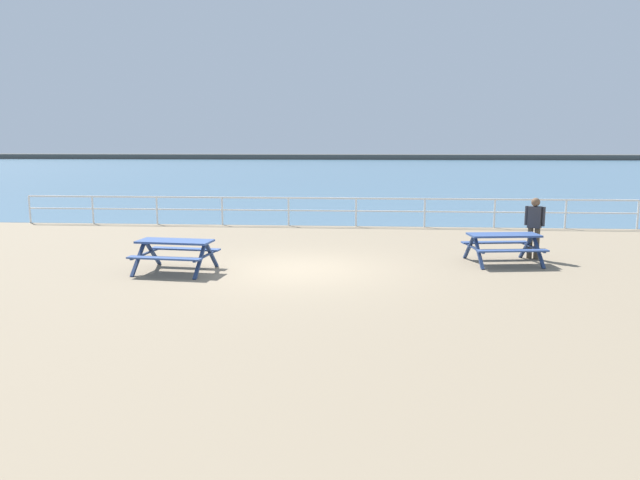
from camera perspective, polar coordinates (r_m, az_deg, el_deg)
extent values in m
cube|color=gray|center=(14.77, -1.96, -3.21)|extent=(30.00, 24.00, 0.20)
cube|color=#476B84|center=(67.17, 2.99, 6.75)|extent=(142.00, 90.00, 0.01)
cube|color=#4C4C47|center=(110.13, 3.54, 7.79)|extent=(142.00, 6.00, 1.80)
cube|color=white|center=(22.23, 0.21, 4.06)|extent=(23.00, 0.06, 0.06)
cube|color=white|center=(22.28, 0.21, 2.85)|extent=(23.00, 0.05, 0.05)
cylinder|color=white|center=(25.80, -26.22, 2.66)|extent=(0.07, 0.07, 1.05)
cylinder|color=white|center=(24.60, -21.08, 2.72)|extent=(0.07, 0.07, 1.05)
cylinder|color=white|center=(23.62, -15.46, 2.76)|extent=(0.07, 0.07, 1.05)
cylinder|color=white|center=(22.88, -9.42, 2.77)|extent=(0.07, 0.07, 1.05)
cylinder|color=white|center=(22.41, -3.06, 2.74)|extent=(0.07, 0.07, 1.05)
cylinder|color=white|center=(22.23, 3.50, 2.68)|extent=(0.07, 0.07, 1.05)
cylinder|color=white|center=(22.34, 10.07, 2.59)|extent=(0.07, 0.07, 1.05)
cylinder|color=white|center=(22.74, 16.50, 2.46)|extent=(0.07, 0.07, 1.05)
cylinder|color=white|center=(23.41, 22.62, 2.31)|extent=(0.07, 0.07, 1.05)
cylinder|color=white|center=(24.34, 28.35, 2.15)|extent=(0.07, 0.07, 1.05)
cube|color=#334C84|center=(16.05, 17.33, 0.47)|extent=(1.88, 0.95, 0.05)
cube|color=#334C84|center=(16.66, 16.52, -0.22)|extent=(1.82, 0.51, 0.04)
cube|color=#334C84|center=(15.53, 18.09, -0.98)|extent=(1.82, 0.51, 0.04)
cube|color=navy|center=(16.74, 19.30, -0.58)|extent=(0.19, 0.80, 0.79)
cube|color=navy|center=(16.06, 20.34, -1.04)|extent=(0.19, 0.80, 0.79)
cube|color=navy|center=(16.39, 19.82, -0.65)|extent=(0.27, 1.49, 0.04)
cube|color=navy|center=(16.19, 14.22, -0.66)|extent=(0.19, 0.80, 0.79)
cube|color=navy|center=(15.49, 15.06, -1.14)|extent=(0.19, 0.80, 0.79)
cube|color=navy|center=(15.84, 14.64, -0.74)|extent=(0.27, 1.49, 0.04)
cube|color=#334C84|center=(14.76, -13.84, -0.13)|extent=(1.86, 0.88, 0.05)
cube|color=#334C84|center=(15.37, -12.86, -0.85)|extent=(1.82, 0.44, 0.04)
cube|color=#334C84|center=(14.26, -14.80, -1.72)|extent=(1.82, 0.44, 0.04)
cube|color=navy|center=(14.87, -10.45, -1.40)|extent=(0.16, 0.80, 0.79)
cube|color=navy|center=(14.19, -11.52, -1.96)|extent=(0.16, 0.80, 0.79)
cube|color=navy|center=(14.52, -10.98, -1.50)|extent=(0.21, 1.50, 0.04)
cube|color=navy|center=(15.49, -15.86, -1.18)|extent=(0.16, 0.80, 0.79)
cube|color=navy|center=(14.83, -17.13, -1.70)|extent=(0.16, 0.80, 0.79)
cube|color=navy|center=(15.15, -16.49, -1.27)|extent=(0.21, 1.50, 0.04)
cylinder|color=#4C4233|center=(16.96, 20.19, -0.33)|extent=(0.14, 0.14, 0.85)
cylinder|color=#4C4233|center=(17.00, 19.60, -0.28)|extent=(0.14, 0.14, 0.85)
cube|color=#333338|center=(16.88, 20.03, 2.09)|extent=(0.40, 0.35, 0.58)
cylinder|color=#333338|center=(16.84, 20.77, 2.13)|extent=(0.09, 0.09, 0.52)
cylinder|color=#333338|center=(16.92, 19.31, 2.24)|extent=(0.09, 0.09, 0.52)
sphere|color=brown|center=(16.84, 20.11, 3.45)|extent=(0.23, 0.23, 0.23)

